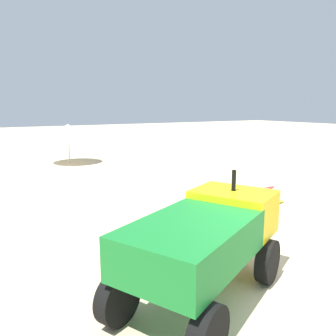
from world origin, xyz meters
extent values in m
plane|color=beige|center=(0.00, 0.00, 0.00)|extent=(80.00, 80.00, 0.00)
cube|color=#197A2D|center=(-1.62, 0.55, 0.85)|extent=(2.10, 1.77, 0.50)
cube|color=yellow|center=(-0.54, 1.06, 0.90)|extent=(1.20, 1.34, 0.60)
cylinder|color=black|center=(-0.54, 1.06, 1.35)|extent=(0.08, 0.08, 0.30)
cylinder|color=black|center=(-0.83, 1.54, 0.30)|extent=(0.62, 0.42, 0.60)
cylinder|color=black|center=(-0.35, 0.55, 0.30)|extent=(0.62, 0.42, 0.60)
cylinder|color=black|center=(-2.45, 0.76, 0.30)|extent=(0.62, 0.42, 0.60)
cylinder|color=black|center=(-1.97, -0.23, 0.30)|extent=(0.62, 0.42, 0.60)
ellipsoid|color=yellow|center=(1.90, 3.24, 0.04)|extent=(2.17, 0.67, 0.08)
ellipsoid|color=orange|center=(1.97, 3.37, 0.12)|extent=(2.01, 0.33, 0.08)
ellipsoid|color=white|center=(1.83, 3.22, 0.20)|extent=(2.41, 0.74, 0.08)
ellipsoid|color=red|center=(1.96, 3.29, 0.28)|extent=(2.49, 0.83, 0.08)
cylinder|color=beige|center=(-0.07, 11.79, 0.83)|extent=(0.04, 0.04, 1.66)
cone|color=white|center=(-0.07, 11.79, 1.29)|extent=(2.09, 2.09, 0.73)
camera|label=1|loc=(-3.71, -2.40, 2.38)|focal=35.75mm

